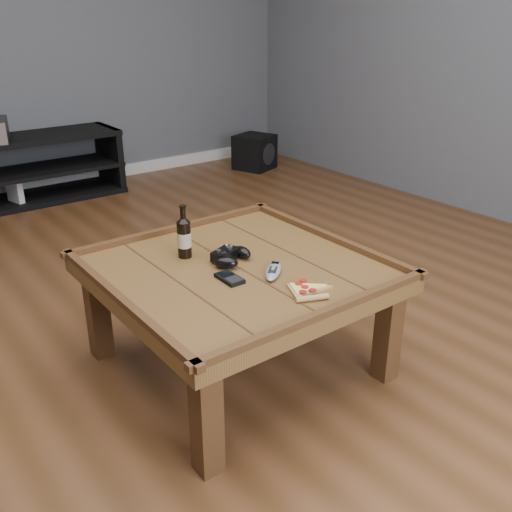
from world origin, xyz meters
TOP-DOWN VIEW (x-y plane):
  - ground at (0.00, 0.00)m, footprint 6.00×6.00m
  - baseboard at (0.00, 2.99)m, footprint 5.00×0.02m
  - coffee_table at (0.00, 0.00)m, footprint 1.03×1.03m
  - media_console at (0.00, 2.75)m, footprint 1.40×0.45m
  - beer_bottle at (-0.11, 0.21)m, footprint 0.06×0.06m
  - game_controller at (0.00, 0.05)m, footprint 0.19×0.17m
  - pizza_slice at (0.07, -0.32)m, footprint 0.20×0.24m
  - smartphone at (-0.09, -0.08)m, footprint 0.07×0.12m
  - remote_control at (0.07, -0.13)m, footprint 0.17×0.16m
  - subwoofer at (1.96, 2.50)m, footprint 0.40×0.40m
  - game_console at (-0.13, 2.68)m, footprint 0.14×0.20m

SIDE VIEW (x-z plane):
  - ground at x=0.00m, z-range 0.00..0.00m
  - baseboard at x=0.00m, z-range 0.00..0.10m
  - game_console at x=-0.13m, z-range -0.01..0.21m
  - subwoofer at x=1.96m, z-range 0.00..0.31m
  - media_console at x=0.00m, z-range 0.00..0.50m
  - coffee_table at x=0.00m, z-range 0.15..0.63m
  - pizza_slice at x=0.07m, z-range 0.45..0.47m
  - smartphone at x=-0.09m, z-range 0.45..0.47m
  - remote_control at x=0.07m, z-range 0.45..0.48m
  - game_controller at x=0.00m, z-range 0.45..0.50m
  - beer_bottle at x=-0.11m, z-range 0.43..0.65m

